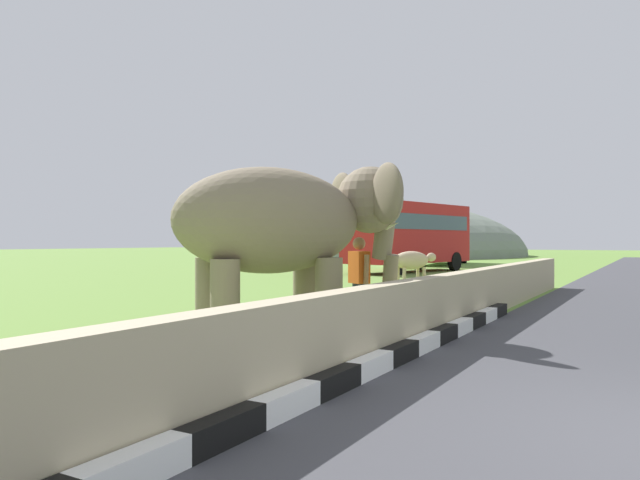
{
  "coord_description": "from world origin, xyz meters",
  "views": [
    {
      "loc": [
        -5.27,
        0.63,
        1.58
      ],
      "look_at": [
        3.11,
        5.42,
        1.6
      ],
      "focal_mm": 33.19,
      "sensor_mm": 36.0,
      "label": 1
    }
  ],
  "objects": [
    {
      "name": "striped_curb",
      "position": [
        -0.35,
        3.54,
        0.12
      ],
      "size": [
        16.2,
        0.2,
        0.24
      ],
      "color": "white",
      "rests_on": "ground_plane"
    },
    {
      "name": "barrier_parapet",
      "position": [
        2.0,
        3.84,
        0.5
      ],
      "size": [
        28.0,
        0.36,
        1.0
      ],
      "primitive_type": "cube",
      "color": "tan",
      "rests_on": "ground_plane"
    },
    {
      "name": "elephant",
      "position": [
        2.81,
        5.81,
        1.87
      ],
      "size": [
        3.95,
        3.6,
        2.88
      ],
      "color": "#7D6E58",
      "rests_on": "ground_plane"
    },
    {
      "name": "person_handler",
      "position": [
        4.35,
        5.31,
        0.93
      ],
      "size": [
        0.44,
        0.58,
        1.66
      ],
      "color": "navy",
      "rests_on": "ground_plane"
    },
    {
      "name": "bus_red",
      "position": [
        23.4,
        11.74,
        2.08
      ],
      "size": [
        8.56,
        4.19,
        3.5
      ],
      "color": "#B21E1E",
      "rests_on": "ground_plane"
    },
    {
      "name": "bus_white",
      "position": [
        33.84,
        13.47,
        2.08
      ],
      "size": [
        8.78,
        3.59,
        3.5
      ],
      "color": "silver",
      "rests_on": "ground_plane"
    },
    {
      "name": "cow_near",
      "position": [
        14.7,
        8.25,
        0.87
      ],
      "size": [
        1.84,
        1.32,
        1.23
      ],
      "color": "tan",
      "rests_on": "ground_plane"
    },
    {
      "name": "hill_east",
      "position": [
        55.0,
        26.08,
        0.0
      ],
      "size": [
        35.45,
        28.36,
        11.59
      ],
      "color": "slate",
      "rests_on": "ground_plane"
    }
  ]
}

